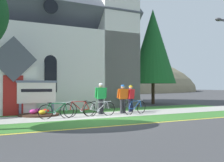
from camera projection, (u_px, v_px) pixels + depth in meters
ground at (69, 113)px, 15.56m from camera, size 140.00×140.00×0.00m
sidewalk_slab at (69, 117)px, 13.38m from camera, size 32.00×2.58×0.01m
grass_verge at (87, 123)px, 11.25m from camera, size 32.00×2.24×0.01m
church_lawn at (55, 113)px, 15.52m from camera, size 24.00×2.25×0.01m
curb_paint_stripe at (100, 127)px, 10.12m from camera, size 28.00×0.16×0.01m
church_building at (40, 42)px, 20.82m from camera, size 13.74×11.59×13.83m
church_sign at (37, 93)px, 14.44m from camera, size 2.15×0.27×1.84m
flower_bed at (39, 114)px, 13.96m from camera, size 2.09×2.09×0.34m
bicycle_white at (80, 109)px, 13.56m from camera, size 1.81×0.30×0.82m
bicycle_yellow at (100, 109)px, 13.83m from camera, size 1.75×0.08×0.79m
bicycle_green at (135, 107)px, 14.68m from camera, size 1.71×0.60×0.79m
bicycle_black at (56, 111)px, 12.67m from camera, size 1.72×0.09×0.79m
cyclist_in_blue_jersey at (131, 97)px, 15.95m from camera, size 0.61×0.36×1.57m
cyclist_in_orange_jersey at (101, 96)px, 14.57m from camera, size 0.67×0.28×1.70m
cyclist_in_white_jersey at (123, 97)px, 15.22m from camera, size 0.64×0.30×1.62m
roadside_conifer at (153, 46)px, 22.93m from camera, size 3.88×3.88×8.12m
distant_hill at (42, 92)px, 66.62m from camera, size 88.25×55.07×22.93m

